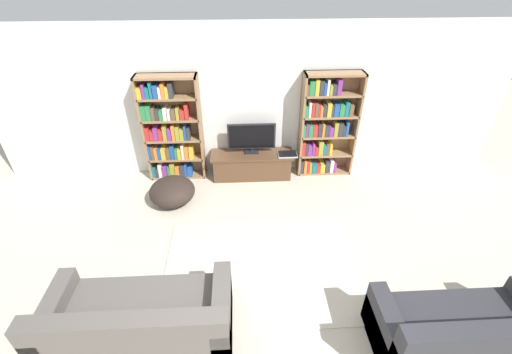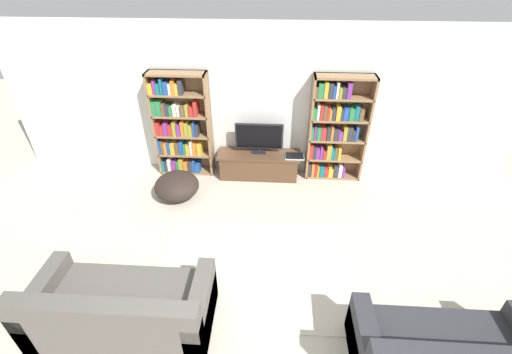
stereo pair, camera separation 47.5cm
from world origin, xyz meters
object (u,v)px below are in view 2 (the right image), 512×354
bookshelf_left (180,127)px  tv_stand (259,165)px  laptop (294,156)px  beanbag_ottoman (177,186)px  bookshelf_right (334,130)px  couch_left_sectional (123,311)px  television (259,137)px

bookshelf_left → tv_stand: bookshelf_left is taller
laptop → beanbag_ottoman: size_ratio=0.45×
bookshelf_right → tv_stand: (-1.28, -0.11, -0.68)m
bookshelf_right → bookshelf_left: bearing=-180.0°
tv_stand → laptop: size_ratio=4.39×
bookshelf_left → couch_left_sectional: bearing=-87.9°
bookshelf_left → couch_left_sectional: 3.29m
tv_stand → beanbag_ottoman: tv_stand is taller
bookshelf_left → bookshelf_right: same height
beanbag_ottoman → laptop: bearing=18.0°
bookshelf_left → tv_stand: size_ratio=1.27×
bookshelf_left → beanbag_ottoman: size_ratio=2.54×
television → bookshelf_left: bearing=178.0°
laptop → beanbag_ottoman: bearing=-162.0°
laptop → beanbag_ottoman: 2.07m
tv_stand → couch_left_sectional: bearing=-112.1°
bookshelf_left → television: bearing=-2.0°
tv_stand → bookshelf_left: bearing=175.6°
bookshelf_right → beanbag_ottoman: bookshelf_right is taller
television → bookshelf_right: bearing=2.2°
bookshelf_right → tv_stand: bearing=-175.2°
bookshelf_right → laptop: bearing=-164.8°
bookshelf_left → couch_left_sectional: (0.12, -3.23, -0.59)m
television → beanbag_ottoman: (-1.32, -0.77, -0.55)m
bookshelf_left → television: (1.38, -0.05, -0.13)m
bookshelf_left → laptop: size_ratio=5.59×
television → couch_left_sectional: television is taller
laptop → bookshelf_right: bearing=15.2°
beanbag_ottoman → bookshelf_right: bearing=17.3°
tv_stand → couch_left_sectional: size_ratio=0.79×
couch_left_sectional → beanbag_ottoman: couch_left_sectional is taller
bookshelf_right → laptop: (-0.66, -0.18, -0.44)m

